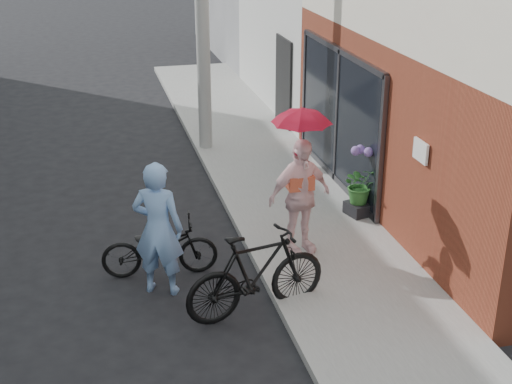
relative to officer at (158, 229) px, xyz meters
name	(u,v)px	position (x,y,z in m)	size (l,w,h in m)	color
ground	(205,299)	(0.55, -0.36, -0.96)	(80.00, 80.00, 0.00)	black
sidewalk	(306,220)	(2.65, 1.64, -0.90)	(2.20, 24.00, 0.12)	gray
curb	(240,227)	(1.49, 1.64, -0.90)	(0.12, 24.00, 0.12)	#9E9E99
officer	(158,229)	(0.00, 0.00, 0.00)	(0.70, 0.46, 1.92)	#7AA3DA
bike_left	(160,247)	(0.05, 0.47, -0.52)	(0.58, 1.67, 0.88)	black
bike_right	(256,274)	(1.15, -0.88, -0.37)	(0.56, 1.98, 1.19)	black
kimono_woman	(300,197)	(2.16, 0.49, 0.05)	(1.05, 0.44, 1.79)	#FBD3D5
parasol	(302,115)	(2.16, 0.49, 1.31)	(0.83, 0.83, 0.73)	red
planter	(359,208)	(3.55, 1.53, -0.74)	(0.40, 0.40, 0.21)	black
potted_plant	(360,185)	(3.55, 1.53, -0.30)	(0.59, 0.51, 0.66)	#2F6B2B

